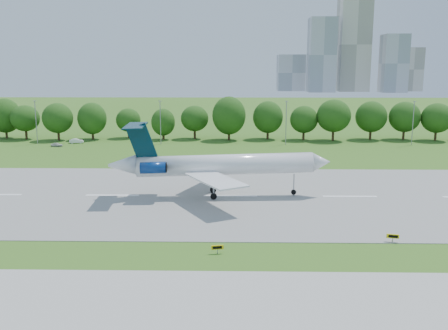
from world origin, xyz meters
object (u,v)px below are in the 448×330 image
(taxi_sign_left, at_px, (217,247))
(service_vehicle_a, at_px, (76,141))
(service_vehicle_b, at_px, (57,145))
(airliner, at_px, (214,164))

(taxi_sign_left, relative_size, service_vehicle_a, 0.38)
(taxi_sign_left, distance_m, service_vehicle_b, 91.29)
(airliner, distance_m, service_vehicle_a, 72.05)
(service_vehicle_a, relative_size, service_vehicle_b, 1.25)
(taxi_sign_left, distance_m, service_vehicle_a, 95.06)
(airliner, distance_m, taxi_sign_left, 26.60)
(taxi_sign_left, xyz_separation_m, service_vehicle_b, (-46.54, 78.54, -0.22))
(taxi_sign_left, bearing_deg, service_vehicle_a, 107.89)
(taxi_sign_left, bearing_deg, airliner, 84.15)
(airliner, bearing_deg, service_vehicle_b, 127.09)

